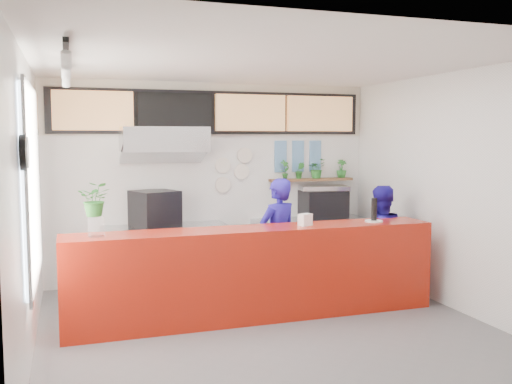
{
  "coord_description": "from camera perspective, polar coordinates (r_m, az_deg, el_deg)",
  "views": [
    {
      "loc": [
        -2.12,
        -5.99,
        2.17
      ],
      "look_at": [
        0.1,
        0.7,
        1.5
      ],
      "focal_mm": 40.0,
      "sensor_mm": 36.0,
      "label": 1
    }
  ],
  "objects": [
    {
      "name": "floor",
      "position": [
        6.71,
        1.1,
        -13.44
      ],
      "size": [
        5.0,
        5.0,
        0.0
      ],
      "primitive_type": "plane",
      "color": "slate",
      "rests_on": "ground"
    },
    {
      "name": "espresso_tray",
      "position": [
        9.08,
        6.76,
        0.44
      ],
      "size": [
        0.83,
        0.66,
        0.07
      ],
      "primitive_type": "cube",
      "rotation": [
        0.0,
        0.0,
        -0.22
      ],
      "color": "silver",
      "rests_on": "espresso_machine"
    },
    {
      "name": "herb_shelf",
      "position": [
        9.2,
        5.55,
        1.24
      ],
      "size": [
        1.4,
        0.18,
        0.04
      ],
      "primitive_type": "cube",
      "color": "brown",
      "rests_on": "wall_back"
    },
    {
      "name": "ceiling",
      "position": [
        6.4,
        1.15,
        12.88
      ],
      "size": [
        5.0,
        5.0,
        0.0
      ],
      "primitive_type": "plane",
      "rotation": [
        3.14,
        0.0,
        0.0
      ],
      "color": "silver"
    },
    {
      "name": "right_bench",
      "position": [
        9.11,
        5.42,
        -5.46
      ],
      "size": [
        1.8,
        0.6,
        0.9
      ],
      "primitive_type": "cube",
      "color": "#B2B5BA",
      "rests_on": "ground"
    },
    {
      "name": "herb_c",
      "position": [
        9.22,
        6.07,
        2.36
      ],
      "size": [
        0.36,
        0.34,
        0.32
      ],
      "primitive_type": "imported",
      "rotation": [
        0.0,
        0.0,
        0.43
      ],
      "color": "#266D27",
      "rests_on": "herb_shelf"
    },
    {
      "name": "photo_frame_a",
      "position": [
        9.06,
        2.47,
        4.36
      ],
      "size": [
        0.2,
        0.02,
        0.25
      ],
      "primitive_type": "cube",
      "color": "#598CBF",
      "rests_on": "wall_back"
    },
    {
      "name": "panini_oven",
      "position": [
        8.33,
        -10.09,
        -1.63
      ],
      "size": [
        0.74,
        0.74,
        0.51
      ],
      "primitive_type": "cube",
      "rotation": [
        0.0,
        0.0,
        0.37
      ],
      "color": "black",
      "rests_on": "prep_bench"
    },
    {
      "name": "napkin_holder",
      "position": [
        7.01,
        4.94,
        -2.78
      ],
      "size": [
        0.19,
        0.16,
        0.14
      ],
      "primitive_type": "cube",
      "rotation": [
        0.0,
        0.0,
        0.44
      ],
      "color": "white",
      "rests_on": "service_counter"
    },
    {
      "name": "menu_board_mid_right",
      "position": [
        8.79,
        -0.54,
        7.92
      ],
      "size": [
        1.1,
        0.1,
        0.55
      ],
      "primitive_type": "cube",
      "color": "tan",
      "rests_on": "wall_back"
    },
    {
      "name": "window_pane",
      "position": [
        6.31,
        -21.5,
        0.78
      ],
      "size": [
        0.04,
        2.2,
        1.9
      ],
      "primitive_type": "cube",
      "color": "silver",
      "rests_on": "wall_left"
    },
    {
      "name": "photo_frame_c",
      "position": [
        9.29,
        5.94,
        4.36
      ],
      "size": [
        0.2,
        0.02,
        0.25
      ],
      "primitive_type": "cube",
      "color": "#598CBF",
      "rests_on": "wall_back"
    },
    {
      "name": "hood_lip",
      "position": [
        8.24,
        -9.17,
        3.84
      ],
      "size": [
        1.2,
        0.69,
        0.31
      ],
      "primitive_type": "cube",
      "rotation": [
        -0.35,
        0.0,
        0.0
      ],
      "color": "#B2B5BA",
      "rests_on": "ceiling"
    },
    {
      "name": "wall_back",
      "position": [
        8.77,
        -4.33,
        1.04
      ],
      "size": [
        5.0,
        0.0,
        5.0
      ],
      "primitive_type": "plane",
      "rotation": [
        1.57,
        0.0,
        0.0
      ],
      "color": "white",
      "rests_on": "ground"
    },
    {
      "name": "staff_right",
      "position": [
        8.08,
        12.24,
        -4.74
      ],
      "size": [
        0.77,
        0.62,
        1.52
      ],
      "primitive_type": "imported",
      "rotation": [
        0.0,
        0.0,
        3.2
      ],
      "color": "#201597",
      "rests_on": "ground"
    },
    {
      "name": "pepper_mill",
      "position": [
        7.44,
        11.72,
        -1.71
      ],
      "size": [
        0.08,
        0.08,
        0.29
      ],
      "primitive_type": "cylinder",
      "rotation": [
        0.0,
        0.0,
        -0.11
      ],
      "color": "black",
      "rests_on": "white_plate"
    },
    {
      "name": "cream_band",
      "position": [
        8.75,
        -4.36,
        8.24
      ],
      "size": [
        5.0,
        0.02,
        0.8
      ],
      "primitive_type": "cube",
      "color": "beige",
      "rests_on": "wall_back"
    },
    {
      "name": "dec_plate_b",
      "position": [
        8.85,
        -1.46,
        2.07
      ],
      "size": [
        0.24,
        0.03,
        0.24
      ],
      "primitive_type": "cylinder",
      "rotation": [
        1.57,
        0.0,
        0.0
      ],
      "color": "silver",
      "rests_on": "wall_back"
    },
    {
      "name": "dec_plate_c",
      "position": [
        8.78,
        -3.33,
        0.73
      ],
      "size": [
        0.24,
        0.03,
        0.24
      ],
      "primitive_type": "cylinder",
      "rotation": [
        1.57,
        0.0,
        0.0
      ],
      "color": "silver",
      "rests_on": "wall_back"
    },
    {
      "name": "herb_d",
      "position": [
        9.42,
        8.55,
        2.33
      ],
      "size": [
        0.18,
        0.16,
        0.3
      ],
      "primitive_type": "imported",
      "rotation": [
        0.0,
        0.0,
        -0.1
      ],
      "color": "#266D27",
      "rests_on": "herb_shelf"
    },
    {
      "name": "wall_clock_face",
      "position": [
        5.1,
        -21.91,
        3.68
      ],
      "size": [
        0.02,
        0.26,
        0.26
      ],
      "primitive_type": "cylinder",
      "rotation": [
        0.0,
        1.57,
        0.0
      ],
      "color": "white",
      "rests_on": "wall_left"
    },
    {
      "name": "dec_plate_d",
      "position": [
        8.86,
        -1.15,
        3.69
      ],
      "size": [
        0.24,
        0.03,
        0.24
      ],
      "primitive_type": "cylinder",
      "rotation": [
        1.57,
        0.0,
        0.0
      ],
      "color": "silver",
      "rests_on": "wall_back"
    },
    {
      "name": "espresso_machine",
      "position": [
        9.1,
        6.74,
        -1.23
      ],
      "size": [
        0.69,
        0.5,
        0.44
      ],
      "primitive_type": "cube",
      "rotation": [
        0.0,
        0.0,
        -0.02
      ],
      "color": "black",
      "rests_on": "right_bench"
    },
    {
      "name": "herb_b",
      "position": [
        9.11,
        4.41,
        2.16
      ],
      "size": [
        0.18,
        0.17,
        0.26
      ],
      "primitive_type": "imported",
      "rotation": [
        0.0,
        0.0,
        -0.42
      ],
      "color": "#266D27",
      "rests_on": "herb_shelf"
    },
    {
      "name": "basil_vase",
      "position": [
        6.42,
        -15.77,
        -0.69
      ],
      "size": [
        0.4,
        0.37,
        0.38
      ],
      "primitive_type": "imported",
      "rotation": [
        0.0,
        0.0,
        -0.26
      ],
      "color": "#266D27",
      "rests_on": "glass_vase"
    },
    {
      "name": "wall_clock_rim",
      "position": [
        5.1,
        -22.25,
        3.66
      ],
      "size": [
        0.05,
        0.3,
        0.3
      ],
      "primitive_type": "cylinder",
      "rotation": [
        0.0,
        1.57,
        0.0
      ],
      "color": "black",
      "rests_on": "wall_left"
    },
    {
      "name": "photo_frame_d",
      "position": [
        9.07,
        2.46,
        2.78
      ],
      "size": [
        0.2,
        0.02,
        0.25
      ],
      "primitive_type": "cube",
      "color": "#598CBF",
      "rests_on": "wall_back"
    },
    {
      "name": "soffit",
      "position": [
        8.71,
        -4.31,
        7.92
      ],
      "size": [
        4.8,
        0.04,
        0.65
      ],
      "primitive_type": "cube",
      "color": "black",
      "rests_on": "wall_back"
    },
    {
      "name": "wall_left",
      "position": [
        6.04,
        -21.87,
        -1.34
      ],
      "size": [
        0.0,
        5.0,
        5.0
      ],
      "primitive_type": "plane",
      "rotation": [
        1.57,
        0.0,
        1.57
      ],
      "color": "white",
      "rests_on": "ground"
    },
    {
      "name": "track_rail",
      "position": [
        6.03,
        -18.48,
        12.48
      ],
      "size": [
        0.05,
        2.4,
        0.04
      ],
      "primitive_type": "cube",
      "color": "black",
      "rests_on": "ceiling"
    },
    {
      "name": "photo_frame_e",
      "position": [
        9.18,
        4.22,
        2.8
      ],
      "size": [
        0.2,
        0.02,
        0.25
      ],
      "primitive_type": "cube",
      "color": "#598CBF",
      "rests_on": "wall_back"
    },
    {
      "name": "dec_plate_a",
      "position": [
        8.76,
        -3.34,
        2.69
      ],
      "size": [
        0.24,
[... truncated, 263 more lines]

